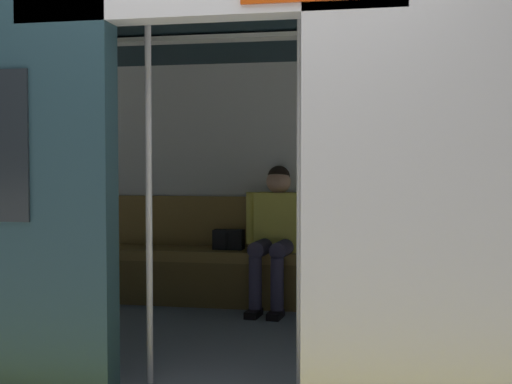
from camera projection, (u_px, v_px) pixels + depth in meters
train_car at (247, 123)px, 4.50m from camera, size 6.40×2.94×2.23m
bench_seat at (281, 265)px, 5.65m from camera, size 3.29×0.44×0.48m
person_seated at (276, 227)px, 5.59m from camera, size 0.55×0.70×1.20m
handbag at (229, 239)px, 5.81m from camera, size 0.26×0.15×0.17m
book at (325, 251)px, 5.60m from camera, size 0.24×0.27×0.03m
grab_pole_door at (149, 195)px, 3.67m from camera, size 0.04×0.04×2.09m
grab_pole_far at (300, 197)px, 3.52m from camera, size 0.04×0.04×2.09m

